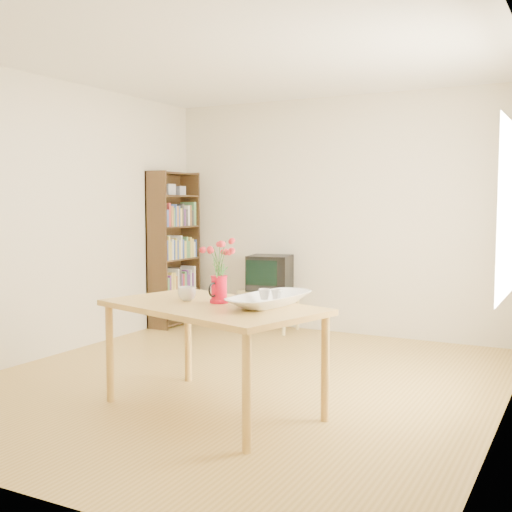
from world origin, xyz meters
The scene contains 11 objects.
room centered at (0.03, 0.00, 1.30)m, with size 4.50×4.50×4.50m.
table centered at (0.19, -0.72, 0.68)m, with size 1.69×1.24×0.75m.
tv_stand centered at (-0.70, 1.97, 0.39)m, with size 0.60×0.45×0.46m.
bookshelf centered at (-1.85, 1.75, 0.84)m, with size 0.28×0.70×1.80m.
pitcher centered at (0.20, -0.64, 0.84)m, with size 0.13×0.21×0.19m.
flowers centered at (0.20, -0.64, 1.09)m, with size 0.22×0.22×0.31m, color #C62E3A, non-canonical shape.
mug centered at (-0.05, -0.66, 0.80)m, with size 0.13×0.13×0.10m, color white.
bowl centered at (0.57, -0.59, 0.98)m, with size 0.50×0.50×0.47m, color white.
teacup_a centered at (0.53, -0.59, 0.94)m, with size 0.07×0.07×0.06m, color white.
teacup_b centered at (0.62, -0.57, 0.94)m, with size 0.07×0.07×0.06m, color white.
television centered at (-0.70, 1.98, 0.66)m, with size 0.52×0.50×0.39m.
Camera 1 is at (2.49, -4.44, 1.46)m, focal length 45.00 mm.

